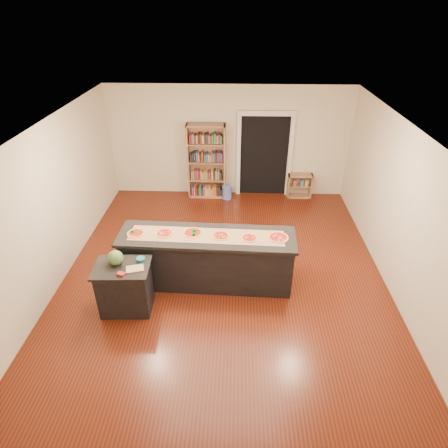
{
  "coord_description": "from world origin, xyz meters",
  "views": [
    {
      "loc": [
        0.21,
        -5.59,
        4.53
      ],
      "look_at": [
        0.0,
        0.2,
        1.0
      ],
      "focal_mm": 30.0,
      "sensor_mm": 36.0,
      "label": 1
    }
  ],
  "objects_px": {
    "side_counter": "(125,288)",
    "watermelon": "(115,258)",
    "kitchen_island": "(207,259)",
    "low_shelf": "(299,186)",
    "waste_bin": "(227,192)",
    "bookshelf": "(207,162)"
  },
  "relations": [
    {
      "from": "waste_bin",
      "to": "kitchen_island",
      "type": "bearing_deg",
      "value": -94.37
    },
    {
      "from": "side_counter",
      "to": "watermelon",
      "type": "distance_m",
      "value": 0.57
    },
    {
      "from": "kitchen_island",
      "to": "watermelon",
      "type": "distance_m",
      "value": 1.63
    },
    {
      "from": "kitchen_island",
      "to": "side_counter",
      "type": "height_order",
      "value": "kitchen_island"
    },
    {
      "from": "bookshelf",
      "to": "waste_bin",
      "type": "bearing_deg",
      "value": -15.22
    },
    {
      "from": "low_shelf",
      "to": "watermelon",
      "type": "xyz_separation_m",
      "value": [
        -3.54,
        -4.2,
        0.68
      ]
    },
    {
      "from": "watermelon",
      "to": "kitchen_island",
      "type": "bearing_deg",
      "value": 25.88
    },
    {
      "from": "side_counter",
      "to": "bookshelf",
      "type": "relative_size",
      "value": 0.46
    },
    {
      "from": "waste_bin",
      "to": "watermelon",
      "type": "relative_size",
      "value": 1.44
    },
    {
      "from": "low_shelf",
      "to": "watermelon",
      "type": "bearing_deg",
      "value": -130.08
    },
    {
      "from": "kitchen_island",
      "to": "watermelon",
      "type": "bearing_deg",
      "value": -152.1
    },
    {
      "from": "kitchen_island",
      "to": "waste_bin",
      "type": "relative_size",
      "value": 8.7
    },
    {
      "from": "side_counter",
      "to": "waste_bin",
      "type": "xyz_separation_m",
      "value": [
        1.55,
        4.09,
        -0.27
      ]
    },
    {
      "from": "bookshelf",
      "to": "kitchen_island",
      "type": "bearing_deg",
      "value": -85.59
    },
    {
      "from": "side_counter",
      "to": "waste_bin",
      "type": "relative_size",
      "value": 2.5
    },
    {
      "from": "waste_bin",
      "to": "watermelon",
      "type": "distance_m",
      "value": 4.43
    },
    {
      "from": "kitchen_island",
      "to": "low_shelf",
      "type": "distance_m",
      "value": 4.13
    },
    {
      "from": "bookshelf",
      "to": "waste_bin",
      "type": "distance_m",
      "value": 0.95
    },
    {
      "from": "bookshelf",
      "to": "watermelon",
      "type": "xyz_separation_m",
      "value": [
        -1.13,
        -4.17,
        0.04
      ]
    },
    {
      "from": "low_shelf",
      "to": "watermelon",
      "type": "relative_size",
      "value": 2.57
    },
    {
      "from": "watermelon",
      "to": "waste_bin",
      "type": "bearing_deg",
      "value": 67.7
    },
    {
      "from": "side_counter",
      "to": "bookshelf",
      "type": "distance_m",
      "value": 4.39
    }
  ]
}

